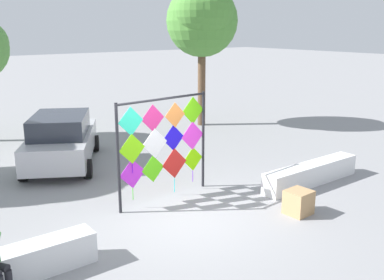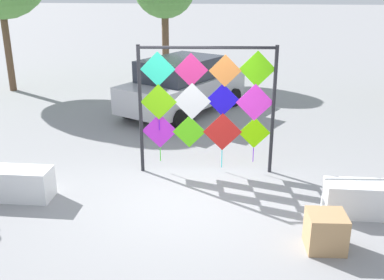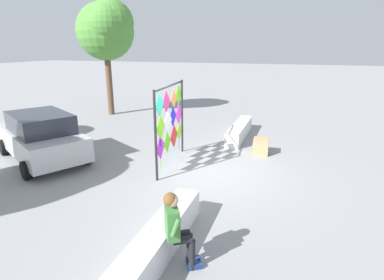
# 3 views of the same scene
# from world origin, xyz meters

# --- Properties ---
(ground) EXTENTS (120.00, 120.00, 0.00)m
(ground) POSITION_xyz_m (0.00, 0.00, 0.00)
(ground) COLOR gray
(kite_display_rack) EXTENTS (2.61, 0.27, 2.52)m
(kite_display_rack) POSITION_xyz_m (0.28, 1.26, 1.49)
(kite_display_rack) COLOR #232328
(kite_display_rack) RESTS_ON ground
(parked_car) EXTENTS (3.49, 4.37, 1.57)m
(parked_car) POSITION_xyz_m (-0.69, 5.40, 0.80)
(parked_car) COLOR #B7B7BC
(parked_car) RESTS_ON ground
(cardboard_box_large) EXTENTS (0.57, 0.54, 0.55)m
(cardboard_box_large) POSITION_xyz_m (2.17, -1.30, 0.27)
(cardboard_box_large) COLOR tan
(cardboard_box_large) RESTS_ON ground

